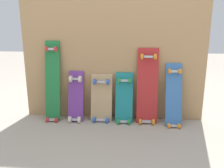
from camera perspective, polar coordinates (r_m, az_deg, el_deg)
The scene contains 8 objects.
ground_plane at distance 2.76m, azimuth 0.12°, elevation -8.28°, with size 12.00×12.00×0.00m, color #A89E8E.
plywood_wall_panel at distance 2.63m, azimuth 0.25°, elevation 8.34°, with size 2.00×0.04×1.58m, color tan.
skateboard_green at distance 2.72m, azimuth -13.90°, elevation -0.13°, with size 0.16×0.22×0.94m.
skateboard_purple at distance 2.69m, azimuth -8.61°, elevation -3.57°, with size 0.17×0.22×0.61m.
skateboard_natural at distance 2.67m, azimuth -2.53°, elevation -3.98°, with size 0.23×0.19×0.59m.
skateboard_teal at distance 2.63m, azimuth 2.88°, elevation -4.04°, with size 0.19×0.21×0.61m.
skateboard_red at distance 2.61m, azimuth 8.39°, elevation -1.25°, with size 0.22×0.20×0.87m.
skateboard_blue at distance 2.63m, azimuth 14.42°, elevation -3.33°, with size 0.17×0.27×0.72m.
Camera 1 is at (0.20, -2.54, 1.08)m, focal length 38.57 mm.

